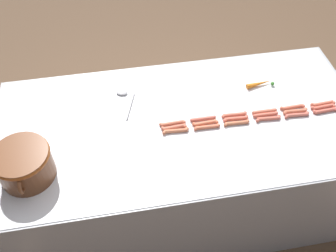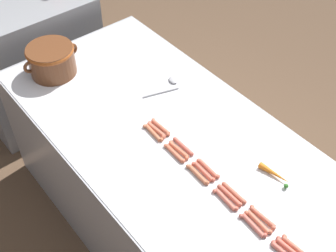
{
  "view_description": "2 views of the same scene",
  "coord_description": "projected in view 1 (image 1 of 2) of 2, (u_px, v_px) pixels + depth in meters",
  "views": [
    {
      "loc": [
        -1.38,
        0.33,
        2.49
      ],
      "look_at": [
        -0.02,
        0.09,
        0.88
      ],
      "focal_mm": 39.39,
      "sensor_mm": 36.0,
      "label": 1
    },
    {
      "loc": [
        -1.04,
        -1.25,
        2.6
      ],
      "look_at": [
        -0.02,
        0.0,
        0.95
      ],
      "focal_mm": 47.59,
      "sensor_mm": 36.0,
      "label": 2
    }
  ],
  "objects": [
    {
      "name": "hot_dog_13",
      "position": [
        292.0,
        107.0,
        2.2
      ],
      "size": [
        0.03,
        0.16,
        0.02
      ],
      "color": "#D66A51",
      "rests_on": "griddle_counter"
    },
    {
      "name": "hot_dog_16",
      "position": [
        203.0,
        119.0,
        2.14
      ],
      "size": [
        0.02,
        0.16,
        0.02
      ],
      "color": "#CF6353",
      "rests_on": "griddle_counter"
    },
    {
      "name": "hot_dog_4",
      "position": [
        207.0,
        127.0,
        2.1
      ],
      "size": [
        0.03,
        0.16,
        0.02
      ],
      "color": "#D86D4D",
      "rests_on": "griddle_counter"
    },
    {
      "name": "hot_dog_0",
      "position": [
        325.0,
        111.0,
        2.18
      ],
      "size": [
        0.03,
        0.16,
        0.02
      ],
      "color": "#D56554",
      "rests_on": "griddle_counter"
    },
    {
      "name": "hot_dog_5",
      "position": [
        176.0,
        131.0,
        2.08
      ],
      "size": [
        0.03,
        0.16,
        0.02
      ],
      "color": "#CC724E",
      "rests_on": "griddle_counter"
    },
    {
      "name": "hot_dog_2",
      "position": [
        268.0,
        119.0,
        2.14
      ],
      "size": [
        0.03,
        0.16,
        0.02
      ],
      "color": "#D46853",
      "rests_on": "griddle_counter"
    },
    {
      "name": "ground_plane",
      "position": [
        180.0,
        197.0,
        2.81
      ],
      "size": [
        20.0,
        20.0,
        0.0
      ],
      "primitive_type": "plane",
      "color": "brown"
    },
    {
      "name": "hot_dog_6",
      "position": [
        323.0,
        107.0,
        2.2
      ],
      "size": [
        0.03,
        0.16,
        0.02
      ],
      "color": "#D16451",
      "rests_on": "griddle_counter"
    },
    {
      "name": "bean_pot",
      "position": [
        24.0,
        163.0,
        1.83
      ],
      "size": [
        0.36,
        0.29,
        0.18
      ],
      "color": "brown",
      "rests_on": "griddle_counter"
    },
    {
      "name": "hot_dog_15",
      "position": [
        234.0,
        115.0,
        2.16
      ],
      "size": [
        0.03,
        0.16,
        0.02
      ],
      "color": "#D16851",
      "rests_on": "griddle_counter"
    },
    {
      "name": "hot_dog_1",
      "position": [
        297.0,
        115.0,
        2.16
      ],
      "size": [
        0.03,
        0.16,
        0.02
      ],
      "color": "#CA6454",
      "rests_on": "griddle_counter"
    },
    {
      "name": "hot_dog_14",
      "position": [
        264.0,
        111.0,
        2.18
      ],
      "size": [
        0.02,
        0.16,
        0.02
      ],
      "color": "#CC6951",
      "rests_on": "griddle_counter"
    },
    {
      "name": "carrot",
      "position": [
        260.0,
        84.0,
        2.33
      ],
      "size": [
        0.06,
        0.18,
        0.03
      ],
      "color": "orange",
      "rests_on": "griddle_counter"
    },
    {
      "name": "hot_dog_7",
      "position": [
        295.0,
        111.0,
        2.18
      ],
      "size": [
        0.03,
        0.16,
        0.02
      ],
      "color": "#D46F52",
      "rests_on": "griddle_counter"
    },
    {
      "name": "hot_dog_17",
      "position": [
        172.0,
        123.0,
        2.12
      ],
      "size": [
        0.03,
        0.16,
        0.02
      ],
      "color": "#CC6B4E",
      "rests_on": "griddle_counter"
    },
    {
      "name": "hot_dog_10",
      "position": [
        205.0,
        123.0,
        2.12
      ],
      "size": [
        0.03,
        0.16,
        0.02
      ],
      "color": "#D7704E",
      "rests_on": "griddle_counter"
    },
    {
      "name": "griddle_counter",
      "position": [
        181.0,
        164.0,
        2.48
      ],
      "size": [
        1.05,
        2.17,
        0.88
      ],
      "color": "#ADAFB5",
      "rests_on": "ground_plane"
    },
    {
      "name": "hot_dog_9",
      "position": [
        236.0,
        119.0,
        2.14
      ],
      "size": [
        0.03,
        0.16,
        0.02
      ],
      "color": "#D7654F",
      "rests_on": "griddle_counter"
    },
    {
      "name": "hot_dog_11",
      "position": [
        174.0,
        127.0,
        2.1
      ],
      "size": [
        0.03,
        0.16,
        0.02
      ],
      "color": "#D06C52",
      "rests_on": "griddle_counter"
    },
    {
      "name": "hot_dog_12",
      "position": [
        323.0,
        104.0,
        2.22
      ],
      "size": [
        0.03,
        0.16,
        0.02
      ],
      "color": "#D66951",
      "rests_on": "griddle_counter"
    },
    {
      "name": "hot_dog_3",
      "position": [
        237.0,
        123.0,
        2.12
      ],
      "size": [
        0.03,
        0.16,
        0.02
      ],
      "color": "#CB704C",
      "rests_on": "griddle_counter"
    },
    {
      "name": "serving_spoon",
      "position": [
        125.0,
        97.0,
        2.26
      ],
      "size": [
        0.27,
        0.12,
        0.02
      ],
      "color": "#B7B7BC",
      "rests_on": "griddle_counter"
    },
    {
      "name": "hot_dog_8",
      "position": [
        266.0,
        115.0,
        2.16
      ],
      "size": [
        0.02,
        0.16,
        0.02
      ],
      "color": "#CA6550",
      "rests_on": "griddle_counter"
    }
  ]
}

